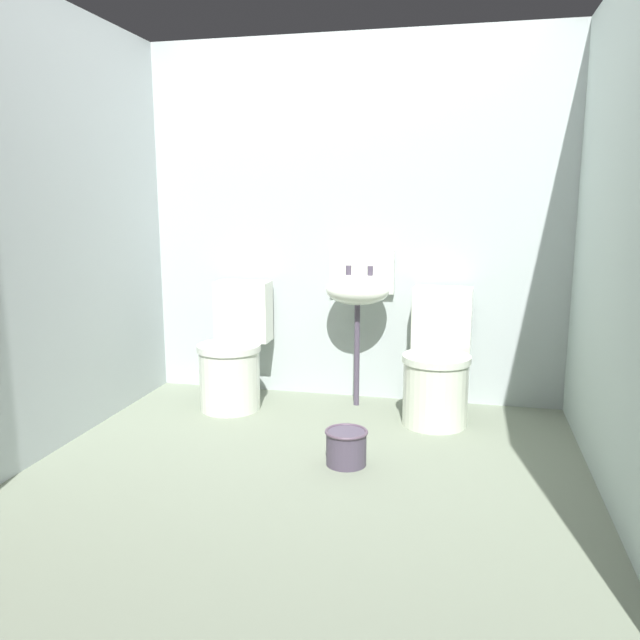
{
  "coord_description": "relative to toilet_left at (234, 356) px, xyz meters",
  "views": [
    {
      "loc": [
        0.72,
        -2.85,
        1.32
      ],
      "look_at": [
        0.0,
        0.32,
        0.7
      ],
      "focal_mm": 35.85,
      "sensor_mm": 36.0,
      "label": 1
    }
  ],
  "objects": [
    {
      "name": "wall_right",
      "position": [
        2.12,
        -0.82,
        0.84
      ],
      "size": [
        0.1,
        2.73,
        2.33
      ],
      "primitive_type": "cube",
      "color": "#ADC0BA",
      "rests_on": "ground"
    },
    {
      "name": "sink",
      "position": [
        0.77,
        0.19,
        0.43
      ],
      "size": [
        0.42,
        0.35,
        0.99
      ],
      "color": "#4C4355",
      "rests_on": "ground"
    },
    {
      "name": "ground_plane",
      "position": [
        0.7,
        -0.92,
        -0.36
      ],
      "size": [
        3.13,
        2.93,
        0.08
      ],
      "primitive_type": "cube",
      "color": "gray"
    },
    {
      "name": "wall_left",
      "position": [
        -0.71,
        -0.82,
        0.84
      ],
      "size": [
        0.1,
        2.73,
        2.33
      ],
      "primitive_type": "cube",
      "color": "#B2BCBE",
      "rests_on": "ground"
    },
    {
      "name": "toilet_left",
      "position": [
        0.0,
        0.0,
        0.0
      ],
      "size": [
        0.41,
        0.6,
        0.78
      ],
      "rotation": [
        0.0,
        0.0,
        3.16
      ],
      "color": "silver",
      "rests_on": "ground"
    },
    {
      "name": "toilet_right",
      "position": [
        1.29,
        0.0,
        0.0
      ],
      "size": [
        0.42,
        0.61,
        0.78
      ],
      "rotation": [
        0.0,
        0.0,
        3.09
      ],
      "color": "silver",
      "rests_on": "ground"
    },
    {
      "name": "wall_back",
      "position": [
        0.7,
        0.4,
        0.84
      ],
      "size": [
        3.13,
        0.1,
        2.33
      ],
      "primitive_type": "cube",
      "color": "#AFBBBA",
      "rests_on": "ground"
    },
    {
      "name": "bucket",
      "position": [
        0.88,
        -0.78,
        -0.23
      ],
      "size": [
        0.22,
        0.22,
        0.18
      ],
      "color": "#4C4355",
      "rests_on": "ground"
    }
  ]
}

